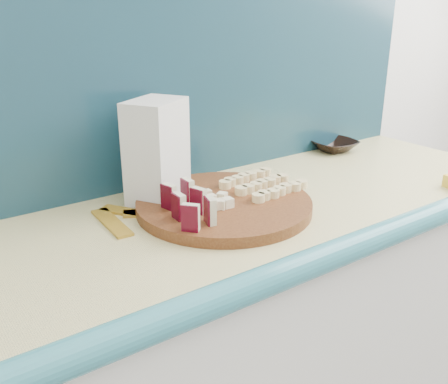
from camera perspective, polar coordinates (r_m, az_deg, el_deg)
The scene contains 8 objects.
backsplash at distance 1.31m, azimuth -13.45°, elevation 10.15°, with size 2.20×0.02×0.50m, color teal.
cutting_board at distance 1.23m, azimuth 0.00°, elevation -1.46°, with size 0.43×0.43×0.03m, color #451F0E.
apple_wedges at distance 1.13m, azimuth -4.06°, elevation -1.31°, with size 0.10×0.18×0.06m.
apple_chunks at distance 1.20m, azimuth -1.00°, elevation -0.72°, with size 0.06×0.07×0.02m.
banana_slices at distance 1.31m, azimuth 4.35°, elevation 0.93°, with size 0.20×0.18×0.02m.
brown_bowl at distance 1.77m, azimuth 12.44°, elevation 5.23°, with size 0.15×0.15×0.04m, color black.
flour_bag at distance 1.26m, azimuth -7.68°, elevation 4.54°, with size 0.15×0.11×0.26m, color silver.
banana_peel at distance 1.21m, azimuth -10.10°, elevation -2.70°, with size 0.23×0.19×0.01m.
Camera 1 is at (-0.38, 0.59, 1.39)m, focal length 40.00 mm.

